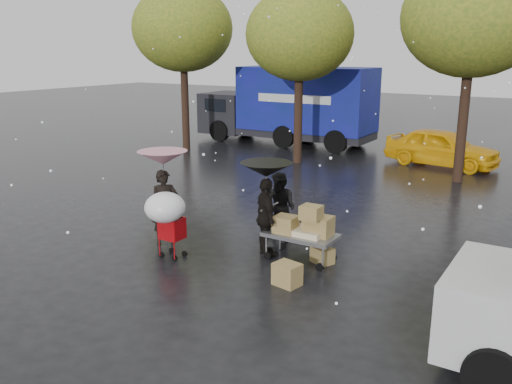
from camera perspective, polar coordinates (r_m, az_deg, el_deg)
The scene contains 13 objects.
ground at distance 11.23m, azimuth -3.44°, elevation -7.64°, with size 90.00×90.00×0.00m, color black.
person_pink at distance 12.30m, azimuth -9.57°, elevation -1.61°, with size 0.62×0.41×1.70m, color black.
person_middle at distance 12.29m, azimuth 2.56°, elevation -1.66°, with size 0.78×0.61×1.60m, color black.
person_black at distance 11.42m, azimuth 1.06°, elevation -2.69°, with size 1.00×0.41×1.70m, color black.
umbrella_pink at distance 12.03m, azimuth -9.80°, elevation 3.56°, with size 1.09×1.09×2.13m.
umbrella_black at distance 11.15m, azimuth 1.09°, elevation 2.35°, with size 1.10×1.10×2.03m.
vendor_cart at distance 11.20m, azimuth 5.10°, elevation -3.78°, with size 1.52×0.80×1.27m.
shopping_cart at distance 11.28m, azimuth -9.43°, elevation -1.98°, with size 0.84×0.84×1.46m.
blue_truck at distance 25.19m, azimuth 3.60°, elevation 9.07°, with size 8.30×2.60×3.50m.
box_ground_near at distance 10.24m, azimuth 3.30°, elevation -8.64°, with size 0.47×0.38×0.43m, color olive.
box_ground_far at distance 11.33m, azimuth 7.00°, elevation -6.61°, with size 0.43×0.33×0.33m, color olive.
yellow_taxi at distance 21.50m, azimuth 18.98°, elevation 4.46°, with size 1.67×4.15×1.42m, color #FFB80D.
tree_row at distance 19.58m, azimuth 12.92°, elevation 16.65°, with size 21.60×4.40×7.12m.
Camera 1 is at (6.01, -8.46, 4.30)m, focal length 38.00 mm.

